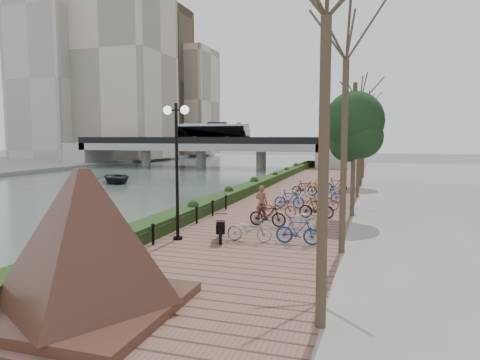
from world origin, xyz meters
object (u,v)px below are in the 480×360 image
at_px(boat, 116,178).
at_px(pedestrian, 262,203).
at_px(motorcycle, 221,228).
at_px(granite_monument, 84,240).
at_px(lamppost, 176,143).

bearing_deg(boat, pedestrian, -84.93).
bearing_deg(boat, motorcycle, -92.35).
height_order(granite_monument, boat, granite_monument).
bearing_deg(pedestrian, motorcycle, 95.37).
distance_m(granite_monument, lamppost, 7.16).
bearing_deg(pedestrian, granite_monument, 96.43).
relative_size(lamppost, motorcycle, 3.42).
xyz_separation_m(lamppost, pedestrian, (2.11, 4.60, -2.86)).
height_order(lamppost, pedestrian, lamppost).
height_order(granite_monument, pedestrian, granite_monument).
bearing_deg(lamppost, boat, 128.37).
height_order(lamppost, boat, lamppost).
xyz_separation_m(granite_monument, motorcycle, (0.60, 7.13, -1.16)).
relative_size(granite_monument, lamppost, 1.04).
bearing_deg(granite_monument, lamppost, 98.50).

